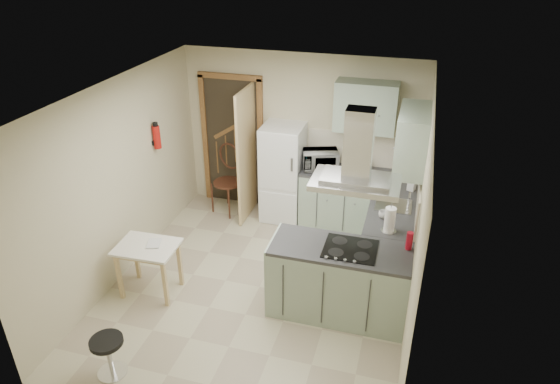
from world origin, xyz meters
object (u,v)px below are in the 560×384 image
(peninsula, at_px, (339,281))
(fridge, at_px, (283,173))
(extractor_hood, at_px, (356,182))
(drop_leaf_table, at_px, (150,269))
(microwave, at_px, (320,160))
(stool, at_px, (109,356))
(bentwood_chair, at_px, (227,183))

(peninsula, bearing_deg, fridge, 121.74)
(fridge, relative_size, extractor_hood, 1.67)
(extractor_hood, relative_size, drop_leaf_table, 1.26)
(fridge, xyz_separation_m, microwave, (0.57, -0.02, 0.29))
(fridge, distance_m, peninsula, 2.35)
(extractor_hood, relative_size, stool, 2.03)
(fridge, xyz_separation_m, peninsula, (1.22, -1.98, -0.30))
(fridge, height_order, microwave, fridge)
(extractor_hood, bearing_deg, stool, -144.16)
(peninsula, bearing_deg, bentwood_chair, 137.95)
(microwave, bearing_deg, extractor_hood, -88.26)
(stool, bearing_deg, peninsula, 37.15)
(drop_leaf_table, bearing_deg, bentwood_chair, 83.23)
(bentwood_chair, distance_m, stool, 3.45)
(extractor_hood, bearing_deg, bentwood_chair, 139.27)
(fridge, distance_m, extractor_hood, 2.57)
(drop_leaf_table, bearing_deg, microwave, 51.71)
(drop_leaf_table, bearing_deg, fridge, 62.69)
(extractor_hood, distance_m, bentwood_chair, 3.15)
(drop_leaf_table, xyz_separation_m, bentwood_chair, (0.18, 2.16, 0.17))
(fridge, relative_size, peninsula, 0.97)
(bentwood_chair, bearing_deg, extractor_hood, -20.02)
(fridge, bearing_deg, bentwood_chair, -174.64)
(extractor_hood, distance_m, drop_leaf_table, 2.77)
(fridge, height_order, peninsula, fridge)
(fridge, distance_m, bentwood_chair, 0.92)
(bentwood_chair, bearing_deg, microwave, 23.23)
(peninsula, height_order, drop_leaf_table, peninsula)
(fridge, bearing_deg, microwave, -1.87)
(drop_leaf_table, distance_m, stool, 1.31)
(peninsula, xyz_separation_m, stool, (-2.04, -1.55, -0.23))
(extractor_hood, xyz_separation_m, drop_leaf_table, (-2.38, -0.26, -1.38))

